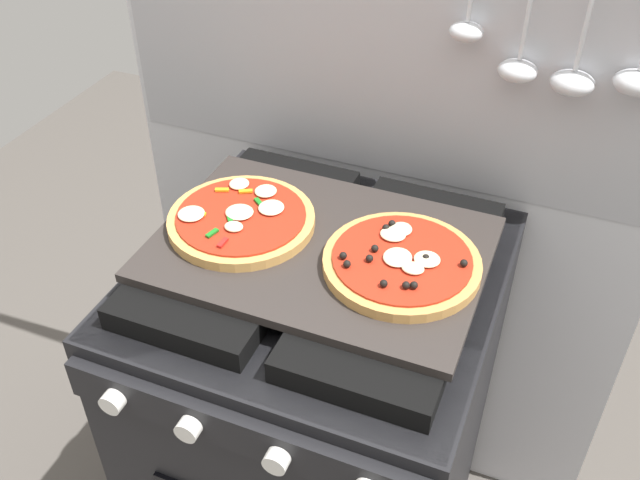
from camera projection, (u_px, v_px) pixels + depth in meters
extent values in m
cube|color=silver|center=(380.00, 204.00, 1.50)|extent=(1.10, 0.03, 1.55)
cube|color=#ADADB2|center=(388.00, 37.00, 1.26)|extent=(1.08, 0.00, 0.56)
ellipsoid|color=silver|center=(466.00, 32.00, 1.17)|extent=(0.06, 0.05, 0.03)
ellipsoid|color=silver|center=(517.00, 71.00, 1.17)|extent=(0.07, 0.06, 0.04)
cylinder|color=silver|center=(592.00, 1.00, 1.07)|extent=(0.01, 0.01, 0.22)
ellipsoid|color=silver|center=(572.00, 83.00, 1.15)|extent=(0.07, 0.06, 0.04)
ellipsoid|color=silver|center=(636.00, 83.00, 1.11)|extent=(0.07, 0.06, 0.04)
cube|color=black|center=(320.00, 427.00, 1.48)|extent=(0.60, 0.60, 0.86)
cube|color=black|center=(320.00, 273.00, 1.21)|extent=(0.59, 0.59, 0.01)
cube|color=black|center=(245.00, 242.00, 1.24)|extent=(0.24, 0.51, 0.04)
cube|color=black|center=(400.00, 283.00, 1.15)|extent=(0.24, 0.51, 0.04)
cube|color=black|center=(238.00, 433.00, 1.02)|extent=(0.58, 0.02, 0.07)
cylinder|color=silver|center=(113.00, 402.00, 1.06)|extent=(0.04, 0.02, 0.04)
cylinder|color=silver|center=(188.00, 429.00, 1.03)|extent=(0.04, 0.02, 0.04)
cylinder|color=silver|center=(276.00, 461.00, 0.98)|extent=(0.04, 0.02, 0.04)
cube|color=#2D2826|center=(320.00, 249.00, 1.18)|extent=(0.54, 0.38, 0.02)
cylinder|color=tan|center=(241.00, 221.00, 1.21)|extent=(0.25, 0.25, 0.02)
cylinder|color=#AD2614|center=(241.00, 216.00, 1.20)|extent=(0.22, 0.22, 0.00)
ellipsoid|color=beige|center=(271.00, 208.00, 1.21)|extent=(0.04, 0.05, 0.01)
ellipsoid|color=beige|center=(239.00, 184.00, 1.27)|extent=(0.04, 0.04, 0.01)
ellipsoid|color=beige|center=(191.00, 214.00, 1.20)|extent=(0.05, 0.05, 0.01)
ellipsoid|color=beige|center=(234.00, 227.00, 1.17)|extent=(0.03, 0.03, 0.01)
ellipsoid|color=beige|center=(266.00, 191.00, 1.25)|extent=(0.04, 0.04, 0.01)
ellipsoid|color=beige|center=(238.00, 213.00, 1.20)|extent=(0.05, 0.05, 0.01)
cube|color=#19721E|center=(259.00, 202.00, 1.22)|extent=(0.02, 0.02, 0.00)
cube|color=#19721E|center=(212.00, 233.00, 1.16)|extent=(0.01, 0.03, 0.00)
cube|color=gold|center=(246.00, 191.00, 1.25)|extent=(0.03, 0.02, 0.00)
cube|color=#19721E|center=(230.00, 218.00, 1.19)|extent=(0.02, 0.02, 0.00)
cube|color=gold|center=(222.00, 190.00, 1.25)|extent=(0.03, 0.02, 0.00)
cube|color=gold|center=(199.00, 214.00, 1.20)|extent=(0.03, 0.01, 0.00)
cube|color=red|center=(223.00, 242.00, 1.14)|extent=(0.01, 0.02, 0.00)
cylinder|color=#C18947|center=(402.00, 264.00, 1.12)|extent=(0.25, 0.25, 0.02)
cylinder|color=#AD2614|center=(402.00, 258.00, 1.11)|extent=(0.22, 0.22, 0.00)
ellipsoid|color=beige|center=(401.00, 229.00, 1.16)|extent=(0.04, 0.04, 0.01)
ellipsoid|color=beige|center=(427.00, 259.00, 1.10)|extent=(0.04, 0.04, 0.01)
ellipsoid|color=beige|center=(393.00, 234.00, 1.15)|extent=(0.04, 0.04, 0.01)
ellipsoid|color=beige|center=(413.00, 268.00, 1.09)|extent=(0.04, 0.03, 0.01)
ellipsoid|color=beige|center=(398.00, 257.00, 1.11)|extent=(0.05, 0.05, 0.01)
sphere|color=black|center=(426.00, 257.00, 1.10)|extent=(0.01, 0.01, 0.01)
sphere|color=black|center=(384.00, 283.00, 1.06)|extent=(0.01, 0.01, 0.01)
sphere|color=black|center=(414.00, 285.00, 1.05)|extent=(0.01, 0.01, 0.01)
sphere|color=black|center=(375.00, 248.00, 1.12)|extent=(0.01, 0.01, 0.01)
sphere|color=black|center=(386.00, 228.00, 1.16)|extent=(0.01, 0.01, 0.01)
sphere|color=black|center=(369.00, 258.00, 1.10)|extent=(0.01, 0.01, 0.01)
sphere|color=black|center=(464.00, 263.00, 1.09)|extent=(0.01, 0.01, 0.01)
sphere|color=black|center=(406.00, 285.00, 1.05)|extent=(0.01, 0.01, 0.01)
sphere|color=black|center=(343.00, 256.00, 1.11)|extent=(0.01, 0.01, 0.01)
sphere|color=black|center=(392.00, 223.00, 1.17)|extent=(0.01, 0.01, 0.01)
sphere|color=black|center=(347.00, 264.00, 1.09)|extent=(0.01, 0.01, 0.01)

